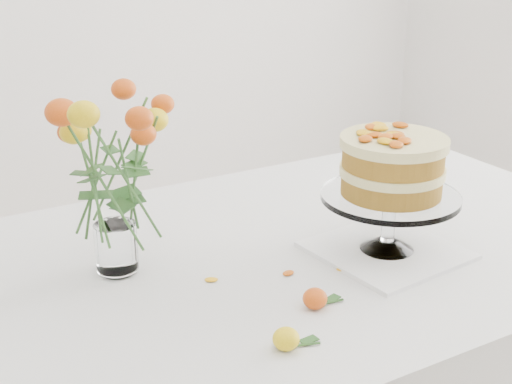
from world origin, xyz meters
TOP-DOWN VIEW (x-y plane):
  - table at (0.00, 0.00)m, footprint 1.43×0.93m
  - napkin at (0.10, -0.12)m, footprint 0.29×0.29m
  - cake_stand at (0.10, -0.12)m, footprint 0.28×0.28m
  - rose_vase at (-0.40, 0.07)m, footprint 0.35×0.35m
  - loose_rose_near at (-0.26, -0.31)m, footprint 0.08×0.04m
  - loose_rose_far at (-0.15, -0.23)m, footprint 0.08×0.04m
  - stray_petal_a at (-0.12, -0.10)m, footprint 0.03×0.02m
  - stray_petal_b at (-0.02, -0.14)m, footprint 0.03×0.02m
  - stray_petal_c at (0.02, -0.18)m, footprint 0.03×0.02m
  - stray_petal_d at (-0.26, -0.05)m, footprint 0.03×0.02m

SIDE VIEW (x-z plane):
  - table at x=0.00m, z-range 0.30..1.05m
  - stray_petal_a at x=-0.12m, z-range 0.76..0.76m
  - stray_petal_b at x=-0.02m, z-range 0.76..0.76m
  - stray_petal_c at x=0.02m, z-range 0.76..0.76m
  - stray_petal_d at x=-0.26m, z-range 0.76..0.76m
  - napkin at x=0.10m, z-range 0.76..0.76m
  - loose_rose_near at x=-0.26m, z-range 0.76..0.79m
  - loose_rose_far at x=-0.15m, z-range 0.76..0.79m
  - cake_stand at x=0.10m, z-range 0.81..1.05m
  - rose_vase at x=-0.40m, z-range 0.79..1.20m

